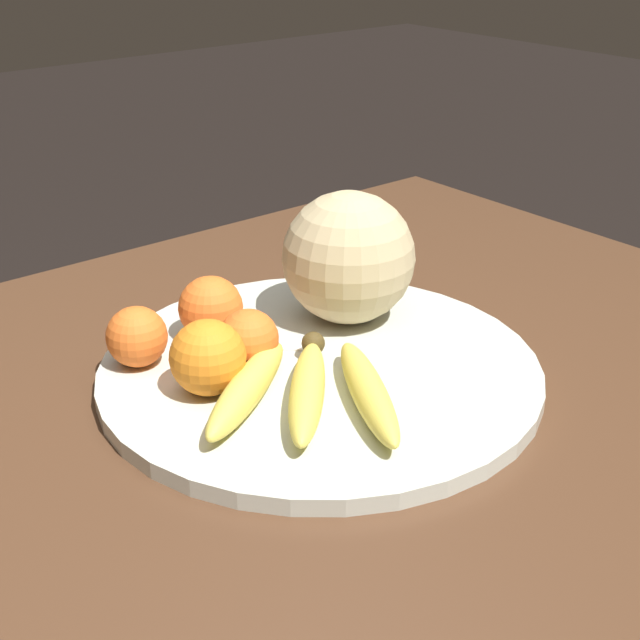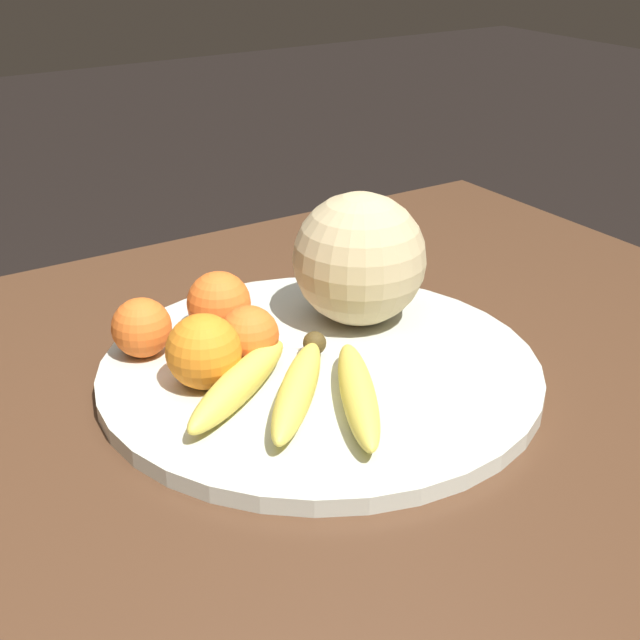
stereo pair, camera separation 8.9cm
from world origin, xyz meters
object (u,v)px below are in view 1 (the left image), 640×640
object	(u,v)px
orange_front_right	(137,337)
orange_mid_center	(248,339)
banana_bunch	(307,389)
orange_front_left	(211,308)
melon	(348,257)
kitchen_table	(292,507)
orange_back_left	(208,357)
fruit_bowl	(320,370)
produce_tag	(270,344)

from	to	relation	value
orange_front_right	orange_mid_center	size ratio (longest dim) A/B	1.01
banana_bunch	orange_front_right	size ratio (longest dim) A/B	3.71
orange_front_left	melon	bearing A→B (deg)	159.03
kitchen_table	orange_back_left	size ratio (longest dim) A/B	17.69
melon	banana_bunch	distance (m)	0.20
banana_bunch	melon	bearing A→B (deg)	169.91
kitchen_table	orange_back_left	bearing A→B (deg)	-59.19
orange_mid_center	fruit_bowl	bearing A→B (deg)	145.10
banana_bunch	orange_front_left	xyz separation A→B (m)	(-0.01, -0.18, 0.02)
banana_bunch	orange_back_left	world-z (taller)	orange_back_left
banana_bunch	orange_mid_center	size ratio (longest dim) A/B	3.75
banana_bunch	orange_mid_center	xyz separation A→B (m)	(-0.00, -0.10, 0.01)
melon	orange_back_left	xyz separation A→B (m)	(0.21, 0.04, -0.04)
kitchen_table	orange_front_right	xyz separation A→B (m)	(0.07, -0.16, 0.15)
kitchen_table	melon	bearing A→B (deg)	-146.26
kitchen_table	orange_front_right	world-z (taller)	orange_front_right
orange_back_left	banana_bunch	bearing A→B (deg)	125.92
fruit_bowl	banana_bunch	xyz separation A→B (m)	(0.06, 0.06, 0.03)
banana_bunch	orange_mid_center	distance (m)	0.10
orange_front_right	orange_mid_center	xyz separation A→B (m)	(-0.08, 0.08, -0.00)
fruit_bowl	kitchen_table	bearing A→B (deg)	32.27
orange_mid_center	produce_tag	world-z (taller)	orange_mid_center
kitchen_table	orange_mid_center	distance (m)	0.17
orange_mid_center	melon	bearing A→B (deg)	-171.29
orange_front_right	banana_bunch	bearing A→B (deg)	116.04
orange_front_right	orange_mid_center	world-z (taller)	same
banana_bunch	orange_back_left	size ratio (longest dim) A/B	3.13
kitchen_table	orange_front_left	world-z (taller)	orange_front_left
kitchen_table	orange_front_left	distance (m)	0.23
fruit_bowl	orange_front_right	world-z (taller)	orange_front_right
fruit_bowl	orange_mid_center	world-z (taller)	orange_mid_center
orange_front_right	orange_back_left	distance (m)	0.10
fruit_bowl	orange_back_left	world-z (taller)	orange_back_left
orange_front_right	orange_back_left	bearing A→B (deg)	105.92
melon	orange_front_left	size ratio (longest dim) A/B	2.11
fruit_bowl	banana_bunch	world-z (taller)	banana_bunch
orange_mid_center	produce_tag	bearing A→B (deg)	-151.92
orange_mid_center	banana_bunch	bearing A→B (deg)	89.44
orange_front_left	produce_tag	world-z (taller)	orange_front_left
orange_front_left	produce_tag	bearing A→B (deg)	123.76
fruit_bowl	orange_mid_center	distance (m)	0.08
fruit_bowl	banana_bunch	distance (m)	0.09
kitchen_table	banana_bunch	world-z (taller)	banana_bunch
orange_back_left	fruit_bowl	bearing A→B (deg)	168.29
fruit_bowl	orange_back_left	distance (m)	0.13
banana_bunch	produce_tag	size ratio (longest dim) A/B	3.03
melon	orange_mid_center	distance (m)	0.16
melon	orange_mid_center	xyz separation A→B (m)	(0.15, 0.02, -0.04)
banana_bunch	orange_front_left	size ratio (longest dim) A/B	3.33
melon	orange_back_left	world-z (taller)	melon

